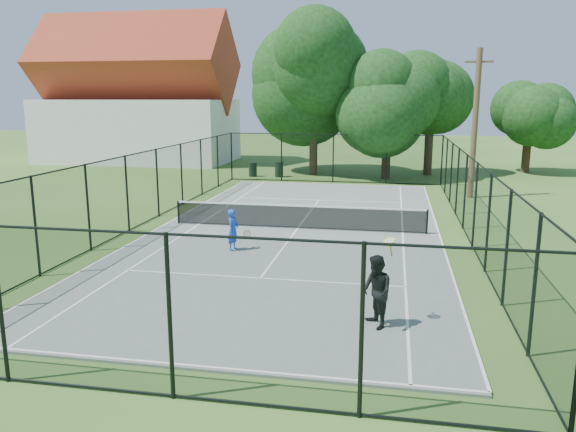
% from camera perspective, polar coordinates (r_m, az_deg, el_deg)
% --- Properties ---
extents(ground, '(120.00, 120.00, 0.00)m').
position_cam_1_polar(ground, '(22.36, 0.98, -1.43)').
color(ground, '#325A1E').
extents(tennis_court, '(11.00, 24.00, 0.06)m').
position_cam_1_polar(tennis_court, '(22.36, 0.98, -1.35)').
color(tennis_court, slate).
rests_on(tennis_court, ground).
extents(tennis_net, '(10.08, 0.08, 0.95)m').
position_cam_1_polar(tennis_net, '(22.24, 0.99, 0.02)').
color(tennis_net, black).
rests_on(tennis_net, tennis_court).
extents(fence, '(13.10, 26.10, 3.00)m').
position_cam_1_polar(fence, '(22.07, 1.00, 2.37)').
color(fence, black).
rests_on(fence, ground).
extents(tree_near_left, '(7.83, 7.83, 10.21)m').
position_cam_1_polar(tree_near_left, '(38.26, 2.66, 13.61)').
color(tree_near_left, '#332114').
rests_on(tree_near_left, ground).
extents(tree_near_mid, '(5.79, 5.79, 7.58)m').
position_cam_1_polar(tree_near_mid, '(36.86, 10.12, 10.98)').
color(tree_near_mid, '#332114').
rests_on(tree_near_mid, ground).
extents(tree_near_right, '(5.34, 5.34, 7.37)m').
position_cam_1_polar(tree_near_right, '(39.13, 14.30, 10.87)').
color(tree_near_right, '#332114').
rests_on(tree_near_right, ground).
extents(tree_far_right, '(4.64, 4.64, 6.14)m').
position_cam_1_polar(tree_far_right, '(42.78, 23.32, 9.15)').
color(tree_far_right, '#332114').
rests_on(tree_far_right, ground).
extents(building, '(15.30, 8.15, 11.87)m').
position_cam_1_polar(building, '(48.10, -15.06, 11.26)').
color(building, silver).
rests_on(building, ground).
extents(trash_bin_left, '(0.58, 0.58, 0.94)m').
position_cam_1_polar(trash_bin_left, '(37.60, -3.60, 4.75)').
color(trash_bin_left, black).
rests_on(trash_bin_left, ground).
extents(trash_bin_right, '(0.58, 0.58, 1.01)m').
position_cam_1_polar(trash_bin_right, '(37.31, -0.91, 4.77)').
color(trash_bin_right, black).
rests_on(trash_bin_right, ground).
extents(utility_pole, '(1.40, 0.30, 7.62)m').
position_cam_1_polar(utility_pole, '(30.75, 18.46, 8.92)').
color(utility_pole, '#4C3823').
rests_on(utility_pole, ground).
extents(player_blue, '(0.80, 0.57, 1.41)m').
position_cam_1_polar(player_blue, '(19.17, -5.59, -1.40)').
color(player_blue, '#163EC0').
rests_on(player_blue, tennis_court).
extents(player_black, '(0.93, 1.15, 2.02)m').
position_cam_1_polar(player_black, '(12.87, 8.94, -7.61)').
color(player_black, black).
rests_on(player_black, tennis_court).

